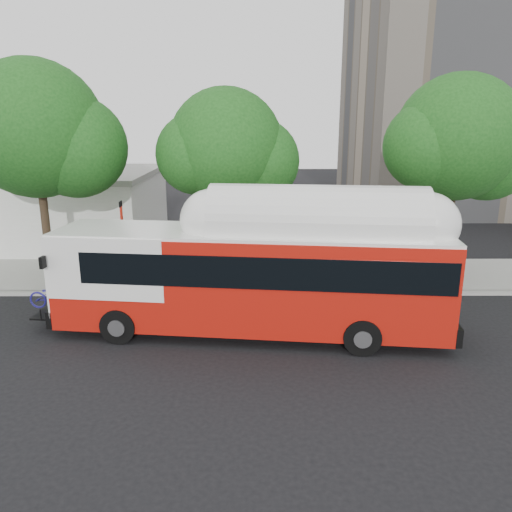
% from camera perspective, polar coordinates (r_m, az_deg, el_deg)
% --- Properties ---
extents(ground, '(120.00, 120.00, 0.00)m').
position_cam_1_polar(ground, '(17.72, -0.99, -8.71)').
color(ground, black).
rests_on(ground, ground).
extents(sidewalk, '(60.00, 5.00, 0.15)m').
position_cam_1_polar(sidewalk, '(23.78, -0.78, -2.15)').
color(sidewalk, gray).
rests_on(sidewalk, ground).
extents(curb_strip, '(60.00, 0.30, 0.15)m').
position_cam_1_polar(curb_strip, '(21.32, -0.85, -4.25)').
color(curb_strip, gray).
rests_on(curb_strip, ground).
extents(red_curb_segment, '(10.00, 0.32, 0.16)m').
position_cam_1_polar(red_curb_segment, '(21.56, -8.87, -4.20)').
color(red_curb_segment, maroon).
rests_on(red_curb_segment, ground).
extents(street_tree_left, '(6.67, 5.80, 9.74)m').
position_cam_1_polar(street_tree_left, '(23.45, -22.75, 12.68)').
color(street_tree_left, '#2D2116').
rests_on(street_tree_left, ground).
extents(street_tree_mid, '(5.75, 5.00, 8.62)m').
position_cam_1_polar(street_tree_mid, '(22.30, -2.40, 11.94)').
color(street_tree_mid, '#2D2116').
rests_on(street_tree_mid, ground).
extents(street_tree_right, '(6.21, 5.40, 9.18)m').
position_cam_1_polar(street_tree_right, '(23.90, 22.94, 11.84)').
color(street_tree_right, '#2D2116').
rests_on(street_tree_right, ground).
extents(low_commercial_bldg, '(16.20, 10.20, 4.25)m').
position_cam_1_polar(low_commercial_bldg, '(33.76, -25.26, 5.24)').
color(low_commercial_bldg, silver).
rests_on(low_commercial_bldg, ground).
extents(transit_bus, '(14.33, 4.32, 4.18)m').
position_cam_1_polar(transit_bus, '(17.02, -0.32, -2.70)').
color(transit_bus, '#B5160C').
rests_on(transit_bus, ground).
extents(signal_pole, '(0.11, 0.38, 3.97)m').
position_cam_1_polar(signal_pole, '(21.77, -14.89, 1.04)').
color(signal_pole, red).
rests_on(signal_pole, ground).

